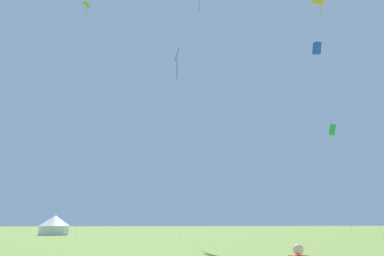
# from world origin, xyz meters

# --- Properties ---
(kite_blue_box) EXTENTS (1.89, 2.62, 34.63)m
(kite_blue_box) POSITION_xyz_m (26.16, 48.53, 33.37)
(kite_blue_box) COLOR blue
(kite_blue_box) RESTS_ON ground
(kite_purple_diamond) EXTENTS (1.00, 2.84, 28.09)m
(kite_purple_diamond) POSITION_xyz_m (-0.65, 42.34, 26.32)
(kite_purple_diamond) COLOR purple
(kite_purple_diamond) RESTS_ON ground
(kite_green_box) EXTENTS (2.56, 1.64, 18.43)m
(kite_green_box) POSITION_xyz_m (26.86, 47.87, 17.41)
(kite_green_box) COLOR green
(kite_green_box) RESTS_ON ground
(kite_lime_diamond) EXTENTS (2.48, 2.34, 36.87)m
(kite_lime_diamond) POSITION_xyz_m (-15.04, 45.44, 33.94)
(kite_lime_diamond) COLOR #99DB2D
(kite_lime_diamond) RESTS_ON ground
(kite_yellow_diamond) EXTENTS (2.91, 2.55, 26.70)m
(kite_yellow_diamond) POSITION_xyz_m (13.44, 26.12, 25.06)
(kite_yellow_diamond) COLOR yellow
(kite_yellow_diamond) RESTS_ON ground
(festival_tent_center) EXTENTS (5.18, 5.18, 3.37)m
(festival_tent_center) POSITION_xyz_m (-19.99, 61.47, 1.86)
(festival_tent_center) COLOR white
(festival_tent_center) RESTS_ON ground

